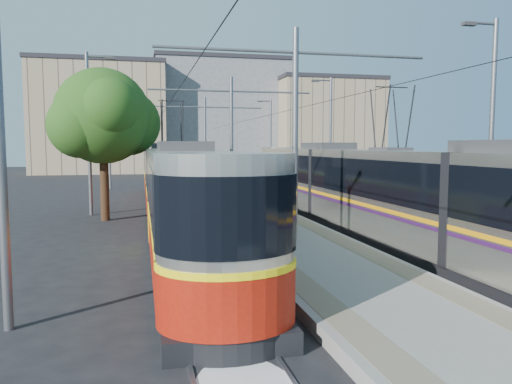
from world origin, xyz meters
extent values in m
plane|color=black|center=(0.00, 0.00, 0.00)|extent=(160.00, 160.00, 0.00)
cube|color=gray|center=(0.00, 17.00, 0.15)|extent=(4.00, 50.00, 0.30)
cube|color=gray|center=(-1.45, 17.00, 0.30)|extent=(0.70, 50.00, 0.01)
cube|color=gray|center=(1.45, 17.00, 0.30)|extent=(0.70, 50.00, 0.01)
cube|color=gray|center=(-4.32, 17.00, 0.01)|extent=(0.07, 70.00, 0.03)
cube|color=gray|center=(-2.88, 17.00, 0.01)|extent=(0.07, 70.00, 0.03)
cube|color=gray|center=(2.88, 17.00, 0.01)|extent=(0.07, 70.00, 0.03)
cube|color=gray|center=(4.32, 17.00, 0.01)|extent=(0.07, 70.00, 0.03)
cube|color=black|center=(-3.60, 15.38, 0.20)|extent=(2.30, 31.49, 0.40)
cube|color=beige|center=(-3.60, 15.38, 1.85)|extent=(2.40, 29.89, 2.90)
cube|color=black|center=(-3.60, 15.38, 2.35)|extent=(2.43, 29.89, 1.30)
cube|color=yellow|center=(-3.60, 15.38, 1.45)|extent=(2.43, 29.89, 0.12)
cube|color=#A61809|center=(-3.60, 15.38, 0.95)|extent=(2.42, 29.89, 1.10)
cube|color=#2D2D30|center=(-3.60, 15.38, 3.45)|extent=(1.68, 3.00, 0.30)
cube|color=black|center=(3.60, 8.23, 0.20)|extent=(2.30, 30.29, 0.40)
cube|color=#B5B1A6|center=(3.60, 8.23, 1.85)|extent=(2.40, 28.69, 2.90)
cube|color=black|center=(3.60, 8.23, 2.35)|extent=(2.43, 28.69, 1.30)
cube|color=orange|center=(3.60, 8.23, 1.45)|extent=(2.43, 28.69, 0.12)
cube|color=#331241|center=(3.60, 8.23, 1.30)|extent=(2.43, 28.69, 0.10)
cube|color=#2D2D30|center=(3.60, 8.23, 3.45)|extent=(1.68, 3.00, 0.30)
cylinder|color=slate|center=(0.00, 8.00, 3.80)|extent=(0.20, 0.20, 7.00)
cylinder|color=slate|center=(0.00, 8.00, 6.50)|extent=(9.20, 0.10, 0.10)
cylinder|color=slate|center=(0.00, 20.00, 3.80)|extent=(0.20, 0.20, 7.00)
cylinder|color=slate|center=(0.00, 20.00, 6.50)|extent=(9.20, 0.10, 0.10)
cylinder|color=slate|center=(0.00, 32.00, 3.80)|extent=(0.20, 0.20, 7.00)
cylinder|color=slate|center=(0.00, 32.00, 6.50)|extent=(9.20, 0.10, 0.10)
cylinder|color=black|center=(-3.60, 17.00, 5.55)|extent=(0.02, 70.00, 0.02)
cylinder|color=black|center=(3.60, 17.00, 5.55)|extent=(0.02, 70.00, 0.02)
cylinder|color=slate|center=(-7.50, 18.00, 4.00)|extent=(0.18, 0.18, 8.00)
cube|color=#2D2D30|center=(-6.40, 18.00, 7.75)|extent=(0.50, 0.22, 0.12)
cylinder|color=slate|center=(-7.50, 34.00, 4.00)|extent=(0.18, 0.18, 8.00)
cube|color=#2D2D30|center=(-6.40, 34.00, 7.75)|extent=(0.50, 0.22, 0.12)
cylinder|color=slate|center=(7.50, 8.00, 4.00)|extent=(0.18, 0.18, 8.00)
cube|color=#2D2D30|center=(6.40, 8.00, 7.75)|extent=(0.50, 0.22, 0.12)
cylinder|color=slate|center=(7.50, 24.00, 4.00)|extent=(0.18, 0.18, 8.00)
cube|color=#2D2D30|center=(6.40, 24.00, 7.75)|extent=(0.50, 0.22, 0.12)
cylinder|color=slate|center=(7.50, 40.00, 4.00)|extent=(0.18, 0.18, 8.00)
cube|color=#2D2D30|center=(6.40, 40.00, 7.75)|extent=(0.50, 0.22, 0.12)
cube|color=black|center=(0.29, 15.56, 1.58)|extent=(0.71, 1.14, 2.56)
cube|color=black|center=(0.29, 15.56, 1.75)|extent=(0.76, 1.19, 1.34)
cylinder|color=#382314|center=(-6.68, 15.94, 1.45)|extent=(0.40, 0.40, 2.90)
sphere|color=#1F4112|center=(-6.68, 15.94, 4.80)|extent=(4.35, 4.35, 4.35)
sphere|color=#1F4112|center=(-5.60, 16.67, 4.53)|extent=(3.08, 3.08, 3.08)
cube|color=tan|center=(-10.00, 60.00, 6.73)|extent=(16.00, 12.00, 13.46)
cube|color=#262328|center=(-10.00, 60.00, 13.71)|extent=(16.32, 12.24, 0.50)
cube|color=gray|center=(6.00, 64.00, 7.43)|extent=(18.00, 14.00, 14.86)
cube|color=#262328|center=(6.00, 64.00, 15.11)|extent=(18.36, 14.28, 0.50)
cube|color=tan|center=(20.00, 58.00, 6.06)|extent=(14.00, 10.00, 12.13)
cube|color=#262328|center=(20.00, 58.00, 12.38)|extent=(14.28, 10.20, 0.50)
camera|label=1|loc=(-4.99, -7.94, 3.47)|focal=35.00mm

